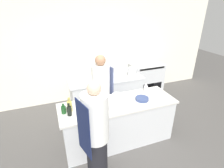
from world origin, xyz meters
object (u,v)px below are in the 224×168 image
Objects in this scene: chef_at_prep_near at (96,135)px; bowl_wooden_salad at (127,105)px; cup at (94,99)px; bottle_vinegar at (69,111)px; bottle_cooking_oil at (64,110)px; oven_range at (146,78)px; bowl_mixing_large at (100,112)px; bowl_prep_small at (117,96)px; bottle_olive_oil at (146,89)px; bottle_wine at (70,106)px; bowl_ceramic_blue at (142,99)px; chef_at_stove at (101,93)px; stockpot at (133,72)px.

bowl_wooden_salad is at bearing -72.09° from chef_at_prep_near.
bottle_vinegar is at bearing -148.27° from cup.
chef_at_prep_near is 0.68m from bottle_vinegar.
bottle_cooking_oil reaches higher than bowl_wooden_salad.
oven_range is 2.57m from bowl_wooden_salad.
bowl_mixing_large is 0.67m from bowl_prep_small.
bottle_olive_oil is 0.68× the size of bottle_wine.
cup is at bearing 179.87° from bottle_olive_oil.
chef_at_prep_near reaches higher than cup.
bottle_vinegar is at bearing -179.05° from bowl_ceramic_blue.
chef_at_prep_near is 9.45× the size of bottle_cooking_oil.
bottle_wine is at bearing 167.19° from bowl_wooden_salad.
oven_range is at bearing 50.68° from bowl_wooden_salad.
chef_at_prep_near is at bearing -60.85° from bottle_cooking_oil.
chef_at_stove is 6.82× the size of stockpot.
oven_range is 2.96m from bowl_mixing_large.
cup is (-1.16, 0.00, -0.03)m from bottle_olive_oil.
bowl_ceramic_blue reaches higher than oven_range.
bowl_ceramic_blue is at bearing 9.92° from bowl_mixing_large.
oven_range is 0.57× the size of chef_at_stove.
bottle_vinegar reaches higher than bottle_cooking_oil.
cup is (-0.91, 0.30, 0.02)m from bowl_ceramic_blue.
bottle_wine is at bearing 4.87° from chef_at_prep_near.
bottle_vinegar reaches higher than bowl_ceramic_blue.
chef_at_prep_near is at bearing -69.17° from bottle_wine.
bottle_cooking_oil is (-0.39, 0.69, 0.12)m from chef_at_prep_near.
oven_range is at bearing 32.85° from bottle_cooking_oil.
oven_range is 5.29× the size of bottle_cooking_oil.
bottle_cooking_oil is 1.11m from bowl_prep_small.
bottle_vinegar reaches higher than bowl_prep_small.
oven_range is at bearing 109.97° from chef_at_stove.
stockpot is at bearing 46.05° from bowl_mixing_large.
bottle_wine is at bearing 175.67° from bowl_ceramic_blue.
stockpot is at bearing 48.50° from bowl_prep_small.
bowl_wooden_salad is 2.89× the size of cup.
bottle_olive_oil is 1.78m from bottle_cooking_oil.
bowl_mixing_large is at bearing -15.15° from bottle_vinegar.
chef_at_stove reaches higher than cup.
bowl_ceramic_blue is at bearing -77.25° from chef_at_prep_near.
bottle_vinegar is 1.43m from bowl_ceramic_blue.
bowl_wooden_salad is at bearing -147.01° from bottle_olive_oil.
bottle_wine is (-0.27, 0.72, 0.15)m from chef_at_prep_near.
chef_at_stove is 0.50m from cup.
bottle_cooking_oil is (-1.76, -0.22, 0.00)m from bottle_olive_oil.
bottle_olive_oil reaches higher than cup.
stockpot is at bearing 30.46° from bottle_cooking_oil.
bottle_wine reaches higher than oven_range.
chef_at_prep_near is 6.57× the size of bowl_wooden_salad.
bowl_mixing_large is (0.59, -0.23, -0.04)m from bottle_cooking_oil.
bottle_cooking_oil is at bearing -163.87° from bottle_wine.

